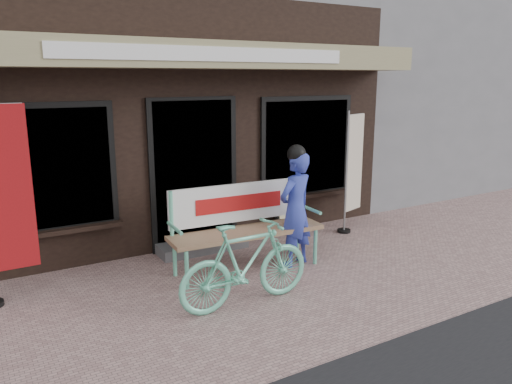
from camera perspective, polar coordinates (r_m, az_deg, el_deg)
ground at (r=5.93m, az=1.04°, el=-11.60°), size 70.00×70.00×0.00m
storefront at (r=9.98m, az=-14.51°, el=15.61°), size 7.00×6.77×6.00m
neighbor_right_near at (r=15.17m, az=18.39°, el=13.61°), size 10.00×7.00×5.60m
bench at (r=6.51m, az=-1.44°, el=-3.21°), size 2.07×0.64×1.11m
person at (r=6.59m, az=4.54°, el=-1.70°), size 0.64×0.52×1.63m
bicycle at (r=5.49m, az=-1.16°, el=-8.23°), size 1.60×0.47×0.96m
nobori_red at (r=6.01m, az=-26.96°, el=-0.87°), size 0.67×0.25×2.28m
nobori_cream at (r=8.21m, az=11.01°, el=2.55°), size 0.58×0.29×1.96m
menu_stand at (r=8.04m, az=3.44°, el=-1.74°), size 0.42×0.15×0.83m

